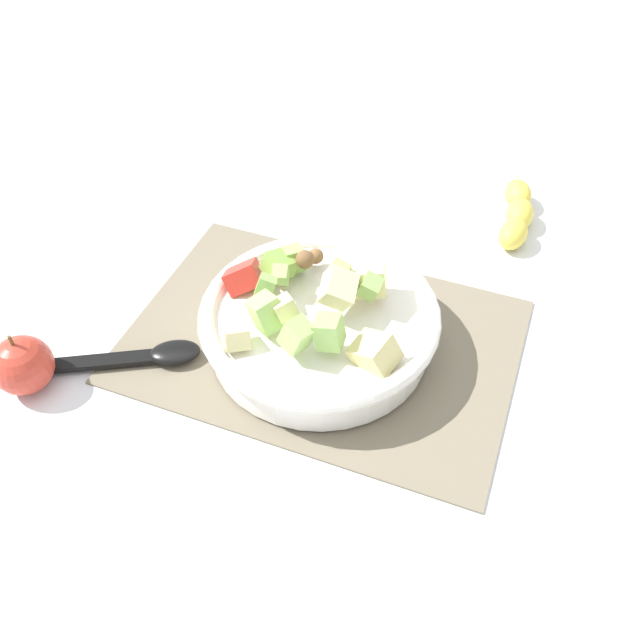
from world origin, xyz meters
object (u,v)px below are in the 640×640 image
object	(u,v)px
salad_bowl	(320,322)
banana_whole	(517,214)
serving_spoon	(143,356)
whole_apple	(23,365)

from	to	relation	value
salad_bowl	banana_whole	world-z (taller)	salad_bowl
serving_spoon	whole_apple	bearing A→B (deg)	-144.30
salad_bowl	whole_apple	xyz separation A→B (m)	(-0.27, -0.16, -0.01)
serving_spoon	banana_whole	distance (m)	0.53
serving_spoon	whole_apple	distance (m)	0.12
salad_bowl	serving_spoon	world-z (taller)	salad_bowl
serving_spoon	banana_whole	world-z (taller)	banana_whole
whole_apple	banana_whole	world-z (taller)	whole_apple
salad_bowl	whole_apple	bearing A→B (deg)	-148.81
banana_whole	whole_apple	bearing A→B (deg)	-133.00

